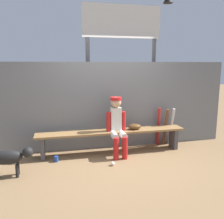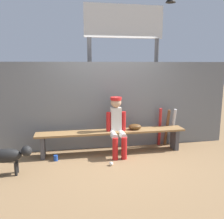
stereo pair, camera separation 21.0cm
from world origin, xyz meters
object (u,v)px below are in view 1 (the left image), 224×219
dugout_bench (112,135)px  bat_aluminum_silver (171,126)px  scoreboard (125,40)px  dog (10,157)px  bat_wood_dark (166,127)px  cup_on_ground (56,159)px  baseball_glove (135,127)px  cup_on_bench (122,127)px  baseball (113,164)px  bat_aluminum_red (158,126)px  player_seated (117,124)px

dugout_bench → bat_aluminum_silver: size_ratio=3.58×
scoreboard → dog: size_ratio=4.09×
bat_wood_dark → dog: bat_wood_dark is taller
bat_aluminum_silver → cup_on_ground: bearing=-170.2°
baseball_glove → cup_on_bench: 0.27m
baseball_glove → cup_on_ground: bearing=-172.1°
dugout_bench → bat_aluminum_silver: 1.47m
cup_on_ground → cup_on_bench: cup_on_bench is taller
baseball → bat_wood_dark: bearing=31.1°
baseball_glove → bat_aluminum_silver: 0.99m
bat_aluminum_red → cup_on_ground: bat_aluminum_red is taller
bat_aluminum_silver → scoreboard: scoreboard is taller
baseball_glove → cup_on_ground: size_ratio=2.55×
player_seated → dugout_bench: bearing=125.7°
baseball_glove → baseball: baseball_glove is taller
cup_on_bench → baseball: bearing=-117.1°
cup_on_ground → bat_aluminum_red: bearing=12.1°
bat_wood_dark → dog: (-3.20, -0.92, -0.09)m
dugout_bench → baseball_glove: size_ratio=11.13×
cup_on_bench → dog: size_ratio=0.13×
dog → scoreboard: bearing=34.8°
dugout_bench → bat_aluminum_red: (1.16, 0.27, 0.05)m
dugout_bench → baseball: 0.75m
dog → baseball: bearing=1.6°
dog → baseball_glove: bearing=16.4°
baseball_glove → baseball: size_ratio=3.78×
player_seated → cup_on_ground: player_seated is taller
bat_aluminum_red → baseball_glove: bearing=-157.9°
dog → cup_on_ground: bearing=32.8°
bat_aluminum_red → scoreboard: 2.19m
baseball_glove → bat_aluminum_silver: (0.96, 0.22, -0.11)m
baseball_glove → dog: 2.49m
dugout_bench → cup_on_ground: (-1.15, -0.23, -0.33)m
cup_on_bench → dog: bearing=-160.0°
cup_on_ground → baseball: bearing=-22.7°
bat_wood_dark → baseball: bearing=-148.9°
cup_on_bench → bat_wood_dark: bearing=8.1°
bat_aluminum_silver → baseball: 1.86m
bat_aluminum_silver → scoreboard: (-0.92, 0.76, 1.98)m
bat_aluminum_red → bat_aluminum_silver: bat_aluminum_red is taller
bat_aluminum_silver → scoreboard: 2.31m
bat_aluminum_silver → baseball: bat_aluminum_silver is taller
player_seated → scoreboard: size_ratio=0.34×
dugout_bench → bat_aluminum_red: bearing=13.1°
player_seated → baseball: (-0.22, -0.54, -0.62)m
baseball_glove → bat_aluminum_red: 0.73m
dugout_bench → bat_aluminum_silver: bearing=8.8°
bat_aluminum_red → scoreboard: (-0.62, 0.72, 1.97)m
dugout_bench → scoreboard: bearing=61.4°
dog → player_seated: bearing=16.6°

